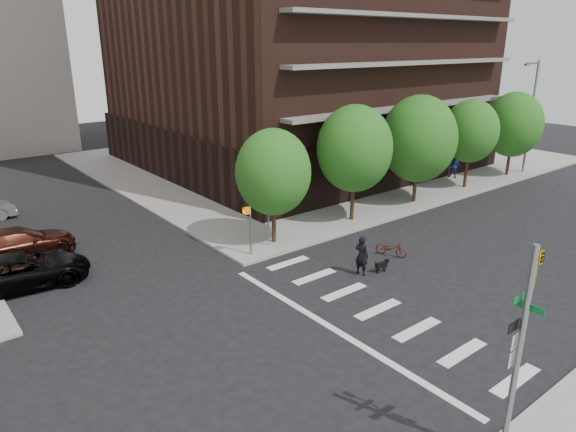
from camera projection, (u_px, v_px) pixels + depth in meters
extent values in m
plane|color=black|center=(324.00, 334.00, 19.48)|extent=(120.00, 120.00, 0.00)
cube|color=gray|center=(317.00, 157.00, 48.95)|extent=(39.00, 33.00, 0.15)
cube|color=silver|center=(516.00, 380.00, 16.80)|extent=(2.40, 0.50, 0.01)
cube|color=silver|center=(462.00, 353.00, 18.28)|extent=(2.40, 0.50, 0.01)
cube|color=silver|center=(417.00, 329.00, 19.76)|extent=(2.40, 0.50, 0.01)
cube|color=silver|center=(378.00, 309.00, 21.25)|extent=(2.40, 0.50, 0.01)
cube|color=silver|center=(344.00, 292.00, 22.73)|extent=(2.40, 0.50, 0.01)
cube|color=silver|center=(314.00, 277.00, 24.21)|extent=(2.40, 0.50, 0.01)
cube|color=silver|center=(288.00, 263.00, 25.69)|extent=(2.40, 0.50, 0.01)
cube|color=silver|center=(334.00, 329.00, 19.77)|extent=(0.30, 13.00, 0.01)
cube|color=black|center=(294.00, 138.00, 47.18)|extent=(25.50, 25.50, 4.00)
cube|color=maroon|center=(468.00, 128.00, 47.65)|extent=(1.40, 5.00, 0.20)
cylinder|color=#301E11|center=(274.00, 222.00, 27.72)|extent=(0.24, 0.24, 2.30)
sphere|color=#235B19|center=(273.00, 172.00, 26.83)|extent=(4.00, 4.00, 4.00)
cylinder|color=#301E11|center=(352.00, 199.00, 31.20)|extent=(0.24, 0.24, 2.60)
sphere|color=#235B19|center=(355.00, 149.00, 30.20)|extent=(4.50, 4.50, 4.50)
cylinder|color=#301E11|center=(415.00, 185.00, 34.78)|extent=(0.24, 0.24, 2.30)
sphere|color=#235B19|center=(419.00, 139.00, 33.77)|extent=(5.00, 5.00, 5.00)
cylinder|color=#301E11|center=(466.00, 170.00, 38.27)|extent=(0.24, 0.24, 2.60)
sphere|color=#235B19|center=(471.00, 131.00, 37.34)|extent=(4.00, 4.00, 4.00)
cylinder|color=#301E11|center=(508.00, 161.00, 41.85)|extent=(0.24, 0.24, 2.30)
sphere|color=#235B19|center=(514.00, 125.00, 40.90)|extent=(4.50, 4.50, 4.50)
cylinder|color=slate|center=(518.00, 358.00, 12.61)|extent=(0.16, 0.16, 6.00)
imported|color=gold|center=(537.00, 270.00, 12.02)|extent=(0.16, 0.20, 1.00)
cube|color=#0A5926|center=(521.00, 297.00, 12.21)|extent=(0.75, 0.02, 0.18)
cube|color=#0A5926|center=(529.00, 307.00, 12.27)|extent=(0.02, 0.75, 0.18)
cube|color=black|center=(518.00, 324.00, 12.41)|extent=(0.90, 0.02, 0.28)
cube|color=silver|center=(515.00, 342.00, 12.57)|extent=(0.32, 0.02, 0.42)
cube|color=silver|center=(513.00, 359.00, 12.73)|extent=(0.32, 0.02, 0.42)
cylinder|color=slate|center=(250.00, 231.00, 25.97)|extent=(0.10, 0.10, 2.60)
cube|color=gold|center=(247.00, 211.00, 25.50)|extent=(0.32, 0.25, 0.32)
cylinder|color=slate|center=(268.00, 225.00, 27.29)|extent=(0.08, 0.08, 2.20)
cube|color=gold|center=(270.00, 210.00, 26.89)|extent=(0.64, 0.02, 0.64)
cylinder|color=slate|center=(531.00, 118.00, 41.73)|extent=(0.18, 0.18, 9.00)
cylinder|color=slate|center=(533.00, 63.00, 39.81)|extent=(1.80, 0.14, 0.14)
cube|color=slate|center=(527.00, 65.00, 39.32)|extent=(0.50, 0.22, 0.15)
imported|color=black|center=(23.00, 271.00, 22.99)|extent=(3.13, 5.89, 1.58)
imported|color=#411911|center=(19.00, 243.00, 26.13)|extent=(2.28, 5.44, 1.57)
imported|color=maroon|center=(391.00, 248.00, 26.44)|extent=(1.16, 1.74, 0.87)
imported|color=black|center=(362.00, 255.00, 24.18)|extent=(0.78, 0.59, 1.93)
cube|color=black|center=(381.00, 265.00, 24.59)|extent=(0.62, 0.31, 0.24)
cube|color=black|center=(387.00, 261.00, 24.68)|extent=(0.20, 0.17, 0.17)
cylinder|color=black|center=(383.00, 268.00, 24.81)|extent=(0.06, 0.06, 0.26)
cylinder|color=black|center=(379.00, 271.00, 24.52)|extent=(0.06, 0.06, 0.26)
imported|color=navy|center=(454.00, 166.00, 40.93)|extent=(1.14, 1.02, 1.93)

